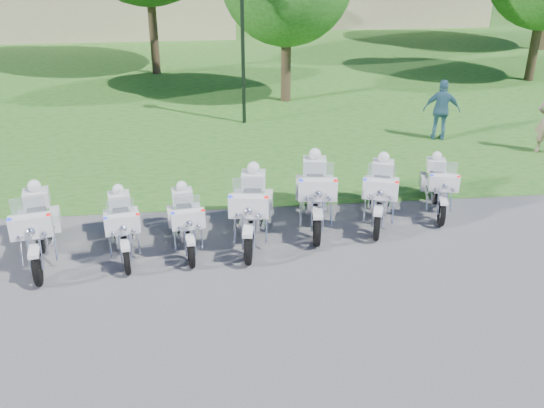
{
  "coord_description": "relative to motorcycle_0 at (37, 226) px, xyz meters",
  "views": [
    {
      "loc": [
        -0.48,
        -9.73,
        6.22
      ],
      "look_at": [
        0.64,
        1.2,
        0.95
      ],
      "focal_mm": 40.0,
      "sensor_mm": 36.0,
      "label": 1
    }
  ],
  "objects": [
    {
      "name": "ground",
      "position": [
        4.0,
        -1.2,
        -0.7
      ],
      "size": [
        100.0,
        100.0,
        0.0
      ],
      "primitive_type": "plane",
      "color": "#525257",
      "rests_on": "ground"
    },
    {
      "name": "grass_lawn",
      "position": [
        4.0,
        25.8,
        -0.69
      ],
      "size": [
        100.0,
        48.0,
        0.01
      ],
      "primitive_type": "cube",
      "color": "#256620",
      "rests_on": "ground"
    },
    {
      "name": "motorcycle_0",
      "position": [
        0.0,
        0.0,
        0.0
      ],
      "size": [
        1.1,
        2.45,
        1.66
      ],
      "rotation": [
        0.0,
        0.0,
        3.33
      ],
      "color": "black",
      "rests_on": "ground"
    },
    {
      "name": "motorcycle_1",
      "position": [
        1.63,
        0.09,
        -0.09
      ],
      "size": [
        0.94,
        2.15,
        1.46
      ],
      "rotation": [
        0.0,
        0.0,
        3.32
      ],
      "color": "black",
      "rests_on": "ground"
    },
    {
      "name": "motorcycle_2",
      "position": [
        2.89,
        0.19,
        -0.1
      ],
      "size": [
        0.85,
        2.12,
        1.42
      ],
      "rotation": [
        0.0,
        0.0,
        3.26
      ],
      "color": "black",
      "rests_on": "ground"
    },
    {
      "name": "motorcycle_3",
      "position": [
        4.25,
        0.39,
        0.02
      ],
      "size": [
        1.04,
        2.55,
        1.72
      ],
      "rotation": [
        0.0,
        0.0,
        3.01
      ],
      "color": "black",
      "rests_on": "ground"
    },
    {
      "name": "motorcycle_4",
      "position": [
        5.71,
        1.01,
        0.03
      ],
      "size": [
        1.05,
        2.59,
        1.74
      ],
      "rotation": [
        0.0,
        0.0,
        3.01
      ],
      "color": "black",
      "rests_on": "ground"
    },
    {
      "name": "motorcycle_5",
      "position": [
        7.16,
        0.98,
        -0.02
      ],
      "size": [
        1.25,
        2.33,
        1.61
      ],
      "rotation": [
        0.0,
        0.0,
        2.83
      ],
      "color": "black",
      "rests_on": "ground"
    },
    {
      "name": "motorcycle_6",
      "position": [
        8.64,
        1.38,
        -0.1
      ],
      "size": [
        0.99,
        2.08,
        1.42
      ],
      "rotation": [
        0.0,
        0.0,
        2.92
      ],
      "color": "black",
      "rests_on": "ground"
    },
    {
      "name": "lamp_post",
      "position": [
        4.57,
        8.25,
        2.72
      ],
      "size": [
        0.44,
        0.44,
        4.57
      ],
      "color": "black",
      "rests_on": "ground"
    },
    {
      "name": "bystander_c",
      "position": [
        10.37,
        6.03,
        0.22
      ],
      "size": [
        1.15,
        0.73,
        1.83
      ],
      "primitive_type": "imported",
      "rotation": [
        0.0,
        0.0,
        2.85
      ],
      "color": "#34637D",
      "rests_on": "ground"
    }
  ]
}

